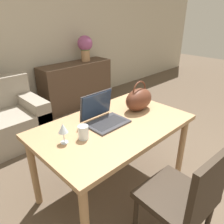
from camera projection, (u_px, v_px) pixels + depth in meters
The scene contains 9 objects.
wall_back at pixel (10, 30), 3.14m from camera, with size 10.00×0.06×2.70m.
dining_table at pixel (113, 133), 1.91m from camera, with size 1.34×0.83×0.73m.
chair at pixel (186, 197), 1.43m from camera, with size 0.47×0.47×0.89m.
sideboard at pixel (77, 85), 3.93m from camera, with size 1.33×0.40×0.78m.
laptop at pixel (102, 114), 1.89m from camera, with size 0.35×0.29×0.25m.
drinking_glass at pixel (83, 132), 1.64m from camera, with size 0.08×0.08×0.11m.
wine_glass at pixel (63, 129), 1.56m from camera, with size 0.07×0.07×0.16m.
handbag at pixel (139, 99), 2.10m from camera, with size 0.31×0.19×0.29m.
flower_vase at pixel (85, 46), 3.81m from camera, with size 0.26×0.26×0.44m.
Camera 1 is at (-1.29, -0.33, 1.62)m, focal length 35.00 mm.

